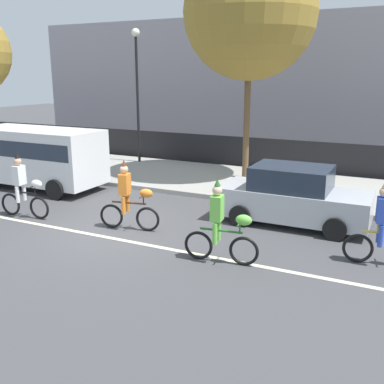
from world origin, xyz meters
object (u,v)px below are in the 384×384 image
parade_cyclist_zebra (24,189)px  parade_cyclist_lime (222,227)px  parade_cyclist_orange (129,200)px  parked_car_silver (293,197)px  parked_van_white (38,154)px  street_lamp_post (137,76)px

parade_cyclist_zebra → parade_cyclist_lime: size_ratio=1.00×
parade_cyclist_orange → parked_car_silver: 4.54m
parked_car_silver → parade_cyclist_zebra: bearing=-158.2°
parked_car_silver → parade_cyclist_lime: bearing=-102.6°
parade_cyclist_orange → parade_cyclist_zebra: bearing=-172.6°
parked_van_white → street_lamp_post: street_lamp_post is taller
parade_cyclist_lime → street_lamp_post: street_lamp_post is taller
parade_cyclist_lime → parked_van_white: bearing=158.6°
parade_cyclist_orange → parked_car_silver: (3.83, 2.44, -0.06)m
parade_cyclist_orange → parked_car_silver: size_ratio=0.47×
parade_cyclist_orange → parade_cyclist_lime: bearing=-17.3°
parade_cyclist_lime → street_lamp_post: (-7.71, 8.72, 3.15)m
parade_cyclist_zebra → parade_cyclist_orange: 3.40m
parade_cyclist_zebra → parked_car_silver: (7.20, 2.88, -0.06)m
parade_cyclist_zebra → parked_van_white: size_ratio=0.38×
parade_cyclist_zebra → parade_cyclist_orange: size_ratio=1.00×
parade_cyclist_lime → parked_car_silver: 3.48m
parade_cyclist_lime → parked_car_silver: (0.76, 3.39, -0.06)m
parked_car_silver → street_lamp_post: (-8.47, 5.33, 3.21)m
parade_cyclist_orange → parked_car_silver: bearing=32.5°
parade_cyclist_zebra → parked_car_silver: 7.76m
parade_cyclist_lime → parade_cyclist_zebra: bearing=175.4°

